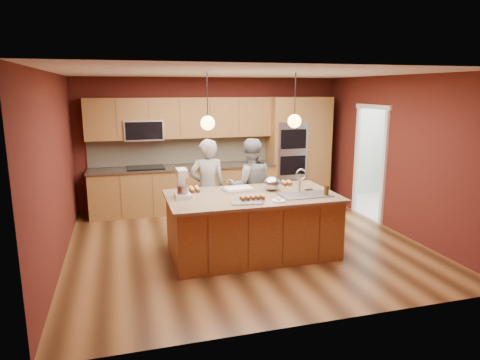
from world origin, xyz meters
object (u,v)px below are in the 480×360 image
object	(u,v)px
person_right	(250,186)
mixing_bowl	(272,184)
island	(253,224)
person_left	(208,188)
stand_mixer	(182,185)

from	to	relation	value
person_right	mixing_bowl	bearing A→B (deg)	103.64
island	person_left	size ratio (longest dim) A/B	1.51
person_left	person_right	size ratio (longest dim) A/B	1.01
person_left	mixing_bowl	size ratio (longest dim) A/B	6.13
person_right	mixing_bowl	world-z (taller)	person_right
island	mixing_bowl	size ratio (longest dim) A/B	9.22
person_right	stand_mixer	distance (m)	1.56
person_right	mixing_bowl	xyz separation A→B (m)	(0.11, -0.78, 0.21)
person_right	person_left	bearing A→B (deg)	5.31
person_left	stand_mixer	xyz separation A→B (m)	(-0.54, -0.83, 0.27)
mixing_bowl	island	bearing A→B (deg)	-153.45
island	person_right	bearing A→B (deg)	75.33
person_left	person_right	world-z (taller)	person_left
island	mixing_bowl	bearing A→B (deg)	26.55
island	person_right	xyz separation A→B (m)	(0.25, 0.96, 0.35)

